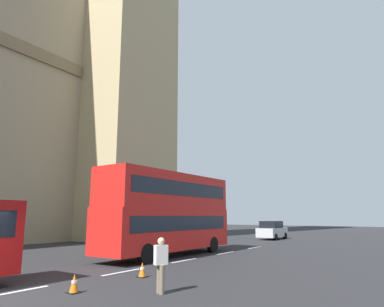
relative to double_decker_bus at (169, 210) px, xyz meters
The scene contains 6 objects.
lane_centre_marking 10.89m from the double_decker_bus, 169.10° to the right, with size 39.00×0.16×0.01m.
double_decker_bus is the anchor object (origin of this frame).
sedan_lead 17.76m from the double_decker_bus, ahead, with size 4.40×1.86×1.85m.
traffic_cone_middle 10.40m from the double_decker_bus, 158.92° to the right, with size 0.36×0.36×0.58m.
traffic_cone_east 7.51m from the double_decker_bus, 150.31° to the right, with size 0.36×0.36×0.58m.
pedestrian_by_kerb 10.11m from the double_decker_bus, 143.43° to the right, with size 0.47×0.40×1.69m.
Camera 1 is at (-4.95, -10.94, 2.36)m, focal length 31.69 mm.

